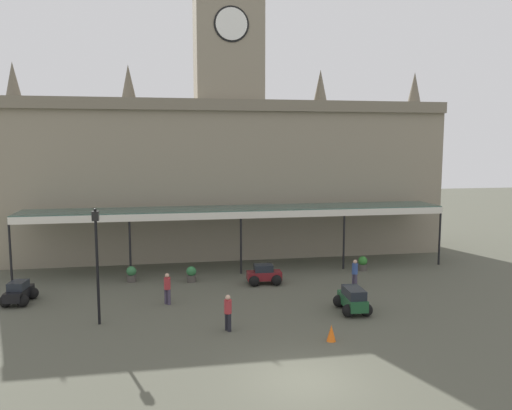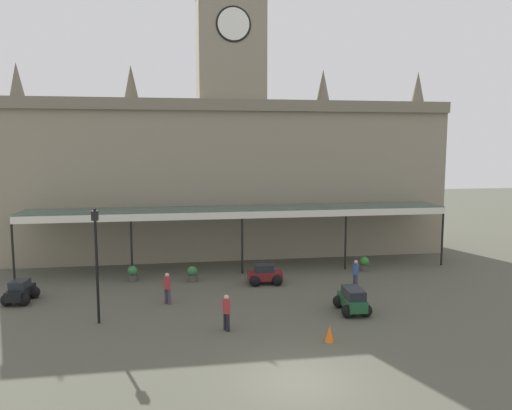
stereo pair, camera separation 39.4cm
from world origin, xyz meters
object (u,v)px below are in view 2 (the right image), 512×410
car_maroon_sedan (265,276)px  planter_near_kerb (364,264)px  pedestrian_beside_cars (226,311)px  car_black_sedan (20,293)px  victorian_lamppost (96,253)px  planter_forecourt_centre (192,274)px  pedestrian_near_entrance (167,287)px  pedestrian_crossing_forecourt (356,273)px  car_green_estate (352,301)px  planter_by_canopy (133,273)px  traffic_cone (329,333)px

car_maroon_sedan → planter_near_kerb: bearing=15.9°
pedestrian_beside_cars → planter_near_kerb: 13.73m
car_black_sedan → victorian_lamppost: size_ratio=0.39×
car_black_sedan → planter_forecourt_centre: car_black_sedan is taller
car_maroon_sedan → planter_forecourt_centre: size_ratio=2.16×
car_black_sedan → pedestrian_beside_cars: 11.99m
car_black_sedan → planter_near_kerb: 20.82m
pedestrian_beside_cars → planter_forecourt_centre: size_ratio=1.74×
pedestrian_near_entrance → pedestrian_crossing_forecourt: bearing=6.4°
car_green_estate → pedestrian_crossing_forecourt: bearing=67.6°
pedestrian_beside_cars → planter_by_canopy: bearing=117.9°
victorian_lamppost → car_maroon_sedan: bearing=30.9°
car_black_sedan → traffic_cone: (14.62, -7.88, -0.15)m
planter_near_kerb → planter_forecourt_centre: bearing=-176.1°
car_green_estate → car_black_sedan: bearing=165.3°
planter_by_canopy → planter_forecourt_centre: same height
traffic_cone → car_green_estate: bearing=56.6°
pedestrian_beside_cars → traffic_cone: (4.20, -1.97, -0.55)m
car_black_sedan → pedestrian_crossing_forecourt: (18.56, -0.37, 0.41)m
pedestrian_near_entrance → car_maroon_sedan: bearing=26.9°
pedestrian_beside_cars → pedestrian_crossing_forecourt: bearing=34.2°
pedestrian_near_entrance → traffic_cone: bearing=-42.4°
traffic_cone → planter_forecourt_centre: size_ratio=0.74×
car_maroon_sedan → pedestrian_near_entrance: 6.44m
car_green_estate → pedestrian_crossing_forecourt: size_ratio=1.37×
planter_by_canopy → traffic_cone: bearing=-50.9°
planter_near_kerb → planter_forecourt_centre: same height
car_green_estate → pedestrian_near_entrance: (-9.15, 2.84, 0.34)m
car_green_estate → pedestrian_near_entrance: size_ratio=1.37×
pedestrian_near_entrance → traffic_cone: (6.88, -6.29, -0.55)m
car_green_estate → victorian_lamppost: size_ratio=0.42×
car_green_estate → pedestrian_near_entrance: 9.58m
car_green_estate → planter_by_canopy: (-11.30, 7.66, -0.07)m
victorian_lamppost → pedestrian_beside_cars: bearing=-18.1°
car_maroon_sedan → victorian_lamppost: victorian_lamppost is taller
planter_by_canopy → planter_near_kerb: size_ratio=1.00×
car_maroon_sedan → traffic_cone: 9.27m
traffic_cone → pedestrian_beside_cars: bearing=154.9°
pedestrian_near_entrance → planter_forecourt_centre: 4.42m
car_green_estate → car_maroon_sedan: bearing=120.7°
planter_forecourt_centre → planter_by_canopy: bearing=169.6°
car_maroon_sedan → pedestrian_beside_cars: pedestrian_beside_cars is taller
pedestrian_beside_cars → planter_forecourt_centre: pedestrian_beside_cars is taller
victorian_lamppost → planter_near_kerb: 17.81m
car_maroon_sedan → planter_by_canopy: size_ratio=2.16×
traffic_cone → planter_near_kerb: planter_near_kerb is taller
victorian_lamppost → planter_near_kerb: size_ratio=5.70×
victorian_lamppost → traffic_cone: victorian_lamppost is taller
planter_by_canopy → planter_near_kerb: (14.97, 0.11, 0.00)m
car_black_sedan → traffic_cone: bearing=-28.3°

